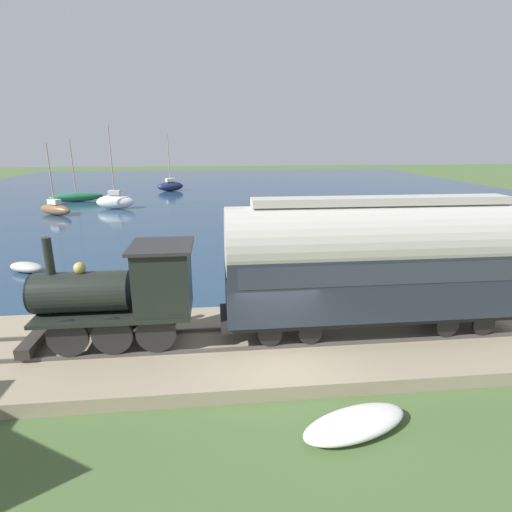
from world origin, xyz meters
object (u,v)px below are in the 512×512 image
at_px(sailboat_navy, 170,186).
at_px(beached_dinghy, 355,424).
at_px(sailboat_white, 115,201).
at_px(rowboat_near_shore, 355,267).
at_px(sailboat_green, 76,197).
at_px(steam_locomotive, 125,289).
at_px(passenger_coach, 377,260).
at_px(sailboat_brown, 55,209).
at_px(rowboat_mid_harbor, 27,267).

xyz_separation_m(sailboat_navy, beached_dinghy, (-48.31, -9.07, -0.50)).
distance_m(sailboat_white, rowboat_near_shore, 27.95).
bearing_deg(sailboat_green, steam_locomotive, -178.65).
bearing_deg(steam_locomotive, passenger_coach, -90.00).
relative_size(passenger_coach, sailboat_brown, 1.56).
bearing_deg(sailboat_white, sailboat_brown, 125.19).
distance_m(rowboat_mid_harbor, beached_dinghy, 18.87).
relative_size(sailboat_brown, rowboat_mid_harbor, 2.91).
bearing_deg(sailboat_brown, sailboat_navy, 6.20).
xyz_separation_m(steam_locomotive, sailboat_white, (29.81, 7.15, -1.54)).
height_order(passenger_coach, sailboat_green, sailboat_green).
bearing_deg(rowboat_near_shore, steam_locomotive, 87.65).
bearing_deg(rowboat_near_shore, passenger_coach, 123.92).
relative_size(steam_locomotive, sailboat_green, 0.77).
relative_size(rowboat_mid_harbor, beached_dinghy, 0.74).
distance_m(rowboat_near_shore, beached_dinghy, 12.75).
relative_size(sailboat_green, sailboat_navy, 0.91).
relative_size(steam_locomotive, passenger_coach, 0.52).
bearing_deg(rowboat_near_shore, rowboat_mid_harbor, 45.02).
height_order(steam_locomotive, sailboat_brown, sailboat_brown).
xyz_separation_m(sailboat_green, rowboat_near_shore, (-27.45, -22.94, -0.37)).
bearing_deg(sailboat_navy, rowboat_near_shore, 178.83).
xyz_separation_m(steam_locomotive, sailboat_green, (35.39, 12.70, -1.78)).
height_order(sailboat_green, rowboat_mid_harbor, sailboat_green).
bearing_deg(passenger_coach, rowboat_mid_harbor, 58.10).
bearing_deg(passenger_coach, beached_dinghy, 154.41).
height_order(sailboat_brown, rowboat_near_shore, sailboat_brown).
distance_m(sailboat_green, rowboat_near_shore, 35.78).
relative_size(sailboat_white, sailboat_brown, 1.25).
xyz_separation_m(sailboat_brown, sailboat_navy, (17.46, -8.85, 0.11)).
relative_size(steam_locomotive, beached_dinghy, 1.74).
relative_size(sailboat_white, sailboat_green, 1.19).
distance_m(sailboat_green, rowboat_mid_harbor, 26.56).
xyz_separation_m(passenger_coach, sailboat_green, (35.39, 20.67, -2.48)).
bearing_deg(sailboat_brown, beached_dinghy, -116.78).
bearing_deg(rowboat_mid_harbor, steam_locomotive, -119.58).
bearing_deg(rowboat_near_shore, sailboat_green, -0.22).
height_order(sailboat_green, beached_dinghy, sailboat_green).
bearing_deg(sailboat_navy, steam_locomotive, 162.65).
xyz_separation_m(steam_locomotive, rowboat_near_shore, (7.94, -10.24, -2.15)).
height_order(steam_locomotive, beached_dinghy, steam_locomotive).
distance_m(passenger_coach, sailboat_navy, 45.64).
relative_size(sailboat_navy, beached_dinghy, 2.51).
distance_m(steam_locomotive, passenger_coach, 8.00).
bearing_deg(beached_dinghy, rowboat_near_shore, -19.38).
bearing_deg(rowboat_mid_harbor, sailboat_white, 23.16).
relative_size(rowboat_mid_harbor, rowboat_near_shore, 1.18).
xyz_separation_m(rowboat_mid_harbor, beached_dinghy, (-13.51, -13.17, -0.06)).
bearing_deg(sailboat_navy, rowboat_mid_harbor, 151.98).
height_order(sailboat_green, rowboat_near_shore, sailboat_green).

